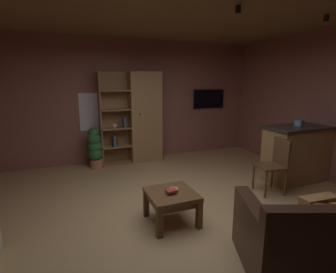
# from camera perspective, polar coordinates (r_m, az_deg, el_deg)

# --- Properties ---
(floor) EXTENTS (6.31, 5.86, 0.02)m
(floor) POSITION_cam_1_polar(r_m,az_deg,el_deg) (3.77, 2.34, -17.20)
(floor) COLOR tan
(floor) RESTS_ON ground
(wall_back) EXTENTS (6.43, 0.06, 2.77)m
(wall_back) POSITION_cam_1_polar(r_m,az_deg,el_deg) (6.13, -8.91, 7.77)
(wall_back) COLOR #8E544C
(wall_back) RESTS_ON ground
(window_pane_back) EXTENTS (0.64, 0.01, 0.83)m
(window_pane_back) POSITION_cam_1_polar(r_m,az_deg,el_deg) (5.99, -15.95, 5.28)
(window_pane_back) COLOR white
(bookshelf_cabinet) EXTENTS (1.38, 0.41, 2.04)m
(bookshelf_cabinet) POSITION_cam_1_polar(r_m,az_deg,el_deg) (5.96, -5.94, 4.08)
(bookshelf_cabinet) COLOR #997047
(bookshelf_cabinet) RESTS_ON ground
(kitchen_bar_counter) EXTENTS (1.44, 0.65, 1.03)m
(kitchen_bar_counter) POSITION_cam_1_polar(r_m,az_deg,el_deg) (5.47, 27.30, -3.21)
(kitchen_bar_counter) COLOR #997047
(kitchen_bar_counter) RESTS_ON ground
(tissue_box) EXTENTS (0.14, 0.14, 0.11)m
(tissue_box) POSITION_cam_1_polar(r_m,az_deg,el_deg) (5.32, 27.03, 2.69)
(tissue_box) COLOR #598CBF
(tissue_box) RESTS_ON kitchen_bar_counter
(leather_couch) EXTENTS (1.89, 1.47, 0.84)m
(leather_couch) POSITION_cam_1_polar(r_m,az_deg,el_deg) (3.14, 32.48, -19.06)
(leather_couch) COLOR #382116
(leather_couch) RESTS_ON ground
(coffee_table) EXTENTS (0.61, 0.63, 0.42)m
(coffee_table) POSITION_cam_1_polar(r_m,az_deg,el_deg) (3.47, 0.76, -13.53)
(coffee_table) COLOR brown
(coffee_table) RESTS_ON ground
(table_book_0) EXTENTS (0.12, 0.11, 0.03)m
(table_book_0) POSITION_cam_1_polar(r_m,az_deg,el_deg) (3.49, 1.34, -11.50)
(table_book_0) COLOR gold
(table_book_0) RESTS_ON coffee_table
(table_book_1) EXTENTS (0.15, 0.12, 0.03)m
(table_book_1) POSITION_cam_1_polar(r_m,az_deg,el_deg) (3.37, 0.79, -11.88)
(table_book_1) COLOR #B22D2D
(table_book_1) RESTS_ON coffee_table
(dining_chair) EXTENTS (0.48, 0.48, 0.92)m
(dining_chair) POSITION_cam_1_polar(r_m,az_deg,el_deg) (4.63, 22.54, -5.22)
(dining_chair) COLOR brown
(dining_chair) RESTS_ON ground
(potted_floor_plant) EXTENTS (0.31, 0.32, 0.89)m
(potted_floor_plant) POSITION_cam_1_polar(r_m,az_deg,el_deg) (5.71, -15.87, -2.34)
(potted_floor_plant) COLOR #B77051
(potted_floor_plant) RESTS_ON ground
(wall_mounted_tv) EXTENTS (0.86, 0.06, 0.49)m
(wall_mounted_tv) POSITION_cam_1_polar(r_m,az_deg,el_deg) (6.86, 8.99, 8.22)
(wall_mounted_tv) COLOR black
(track_light_spot_2) EXTENTS (0.07, 0.07, 0.09)m
(track_light_spot_2) POSITION_cam_1_polar(r_m,az_deg,el_deg) (3.65, 15.25, 25.50)
(track_light_spot_2) COLOR black
(track_light_spot_3) EXTENTS (0.07, 0.07, 0.09)m
(track_light_spot_3) POSITION_cam_1_polar(r_m,az_deg,el_deg) (4.57, 31.58, 21.41)
(track_light_spot_3) COLOR black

